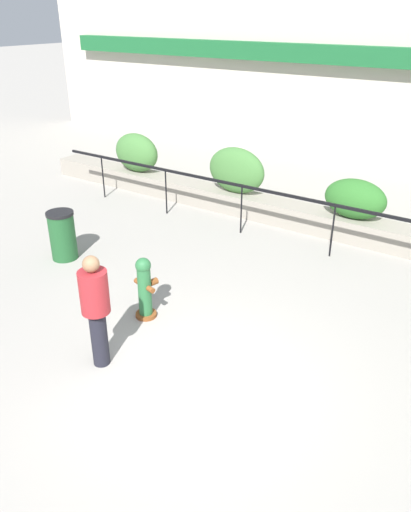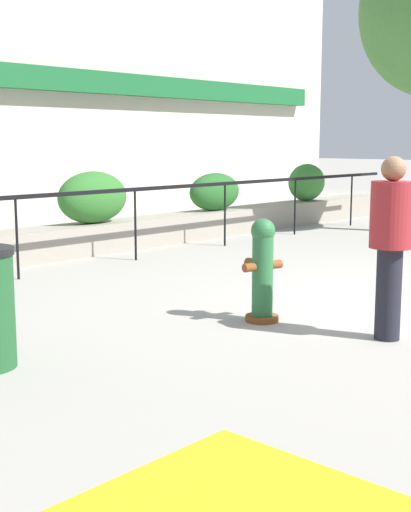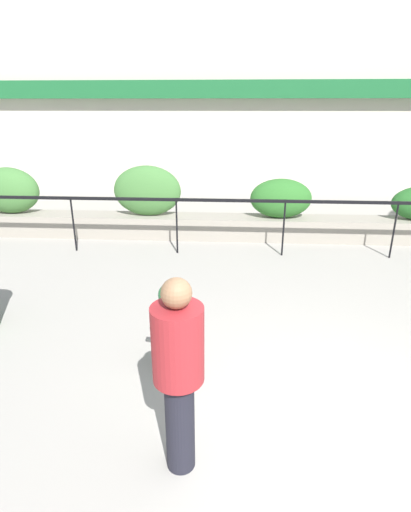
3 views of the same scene
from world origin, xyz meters
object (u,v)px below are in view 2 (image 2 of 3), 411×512
(hedge_bush_2, at_px, (93,197))
(pedestrian, at_px, (391,236))
(fire_hydrant, at_px, (262,269))
(hedge_bush_4, at_px, (307,182))
(hedge_bush_3, at_px, (215,192))

(hedge_bush_2, bearing_deg, pedestrian, -103.19)
(pedestrian, bearing_deg, fire_hydrant, 101.42)
(hedge_bush_2, height_order, hedge_bush_4, hedge_bush_2)
(hedge_bush_2, distance_m, fire_hydrant, 5.27)
(hedge_bush_3, distance_m, fire_hydrant, 6.90)
(hedge_bush_2, relative_size, fire_hydrant, 1.25)
(fire_hydrant, bearing_deg, pedestrian, -78.58)
(hedge_bush_2, distance_m, hedge_bush_3, 3.05)
(hedge_bush_2, bearing_deg, hedge_bush_3, 0.00)
(fire_hydrant, relative_size, pedestrian, 0.62)
(hedge_bush_2, xyz_separation_m, hedge_bush_4, (6.23, 0.00, -0.01))
(hedge_bush_3, distance_m, pedestrian, 7.73)
(fire_hydrant, bearing_deg, hedge_bush_3, 46.05)
(hedge_bush_3, bearing_deg, fire_hydrant, -133.95)
(hedge_bush_2, xyz_separation_m, hedge_bush_3, (3.05, 0.00, -0.06))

